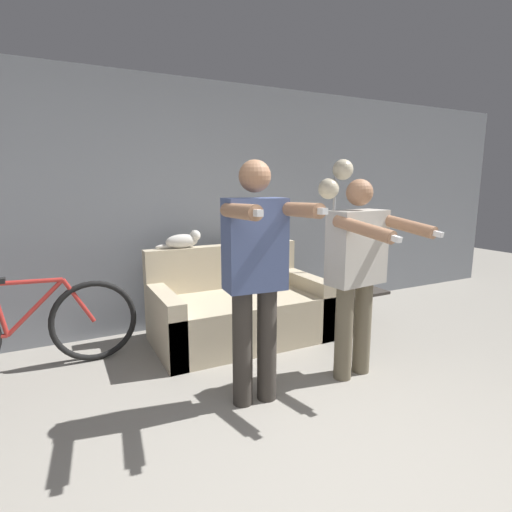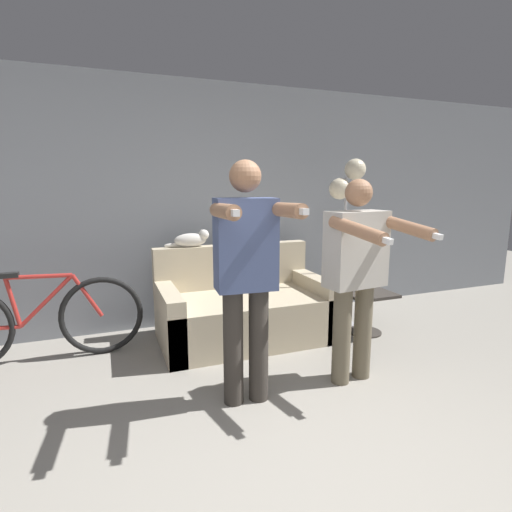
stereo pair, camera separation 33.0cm
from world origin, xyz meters
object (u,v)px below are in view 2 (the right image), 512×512
Objects in this scene: cat at (192,239)px; person_right at (357,268)px; couch at (244,310)px; side_table at (366,303)px; cup at (365,287)px; bicycle at (37,321)px; person_left at (246,269)px; floor_lamp at (347,193)px.

person_right is at bearing -57.97° from cat.
couch is 1.40m from person_right.
person_right is 3.26× the size of side_table.
cup is 3.08m from bicycle.
cat is 1.91m from side_table.
bicycle is (-1.42, -0.24, -0.61)m from cat.
person_right reaches higher than couch.
couch is at bearing 165.04° from side_table.
person_left is at bearing -152.69° from cup.
person_left is (-0.38, -1.15, 0.69)m from couch.
cup reaches higher than side_table.
bicycle is (-2.99, 0.12, -1.06)m from floor_lamp.
person_right is 2.72m from bicycle.
person_left is 2.02m from bicycle.
side_table is (0.72, 0.82, -0.59)m from person_right.
floor_lamp is (1.14, -0.02, 1.15)m from couch.
bicycle is at bearing 144.31° from person_left.
person_right is 1.40m from floor_lamp.
person_right is at bearing -130.34° from cup.
bicycle is at bearing 171.94° from side_table.
cat is 0.25× the size of floor_lamp.
couch is 1.85m from bicycle.
couch reaches higher than side_table.
couch is 0.98× the size of person_left.
cat is (-0.94, 1.50, 0.07)m from person_right.
person_left reaches higher than cup.
side_table is at bearing -8.06° from bicycle.
person_right is at bearing -131.30° from side_table.
person_left is 1.50m from cat.
cat is (-0.43, 0.35, 0.69)m from couch.
person_left is at bearing 173.59° from person_right.
cat reaches higher than cup.
floor_lamp reaches higher than cup.
couch is 3.44× the size of side_table.
floor_lamp is (1.53, 1.13, 0.46)m from person_left.
cat is at bearing 166.86° from floor_lamp.
floor_lamp is 3.72× the size of side_table.
person_left is 1.92m from side_table.
bicycle is (-3.07, 0.43, 0.05)m from side_table.
couch is 1.06× the size of person_right.
cup is at bearing 43.24° from person_right.
side_table is 4.87× the size of cup.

